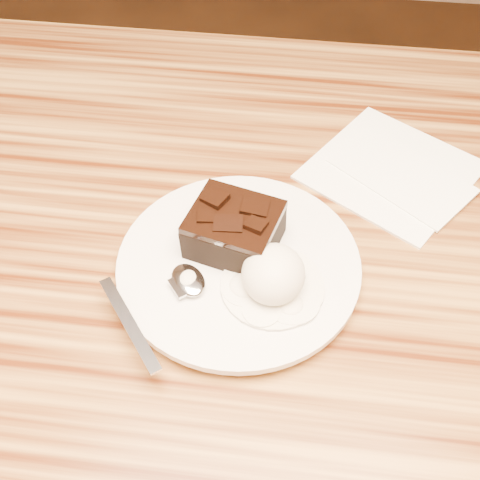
# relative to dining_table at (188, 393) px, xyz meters

# --- Properties ---
(floor) EXTENTS (4.00, 4.00, 0.00)m
(floor) POSITION_rel_dining_table_xyz_m (0.00, 0.00, -0.38)
(floor) COLOR black
(floor) RESTS_ON ground
(dining_table) EXTENTS (1.20, 0.80, 0.75)m
(dining_table) POSITION_rel_dining_table_xyz_m (0.00, 0.00, 0.00)
(dining_table) COLOR #3F1807
(dining_table) RESTS_ON floor
(plate) EXTENTS (0.24, 0.24, 0.02)m
(plate) POSITION_rel_dining_table_xyz_m (0.09, -0.04, 0.38)
(plate) COLOR white
(plate) RESTS_ON dining_table
(brownie) EXTENTS (0.10, 0.09, 0.04)m
(brownie) POSITION_rel_dining_table_xyz_m (0.08, -0.02, 0.41)
(brownie) COLOR black
(brownie) RESTS_ON plate
(ice_cream_scoop) EXTENTS (0.06, 0.06, 0.05)m
(ice_cream_scoop) POSITION_rel_dining_table_xyz_m (0.12, -0.07, 0.42)
(ice_cream_scoop) COLOR silver
(ice_cream_scoop) RESTS_ON plate
(melt_puddle) EXTENTS (0.10, 0.10, 0.00)m
(melt_puddle) POSITION_rel_dining_table_xyz_m (0.12, -0.07, 0.40)
(melt_puddle) COLOR #ECE4CB
(melt_puddle) RESTS_ON plate
(spoon) EXTENTS (0.13, 0.15, 0.01)m
(spoon) POSITION_rel_dining_table_xyz_m (0.04, -0.07, 0.40)
(spoon) COLOR silver
(spoon) RESTS_ON plate
(napkin) EXTENTS (0.23, 0.23, 0.01)m
(napkin) POSITION_rel_dining_table_xyz_m (0.24, 0.13, 0.38)
(napkin) COLOR white
(napkin) RESTS_ON dining_table
(crumb_a) EXTENTS (0.01, 0.01, 0.00)m
(crumb_a) POSITION_rel_dining_table_xyz_m (0.06, -0.04, 0.40)
(crumb_a) COLOR black
(crumb_a) RESTS_ON plate
(crumb_b) EXTENTS (0.01, 0.01, 0.00)m
(crumb_b) POSITION_rel_dining_table_xyz_m (0.09, -0.08, 0.40)
(crumb_b) COLOR black
(crumb_b) RESTS_ON plate
(crumb_c) EXTENTS (0.01, 0.01, 0.00)m
(crumb_c) POSITION_rel_dining_table_xyz_m (0.15, -0.06, 0.40)
(crumb_c) COLOR black
(crumb_c) RESTS_ON plate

